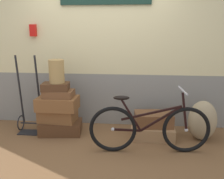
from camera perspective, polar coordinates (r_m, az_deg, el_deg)
ground at (r=4.05m, az=-3.75°, el=-11.70°), size 8.41×5.20×0.06m
station_building at (r=4.52m, az=-2.11°, el=8.78°), size 6.41×0.74×2.64m
suitcase_0 at (r=4.35m, az=-11.28°, el=-8.24°), size 0.71×0.49×0.20m
suitcase_1 at (r=4.32m, az=-11.94°, el=-5.53°), size 0.61×0.41×0.21m
suitcase_2 at (r=4.21m, az=-11.98°, el=-3.02°), size 0.65×0.43×0.20m
suitcase_3 at (r=4.18m, az=-11.76°, el=-0.91°), size 0.47×0.31×0.11m
suitcase_4 at (r=4.16m, az=-12.43°, el=0.63°), size 0.45×0.33×0.12m
suitcase_5 at (r=4.16m, az=8.99°, el=-9.25°), size 0.68×0.46×0.19m
suitcase_6 at (r=4.13m, az=9.20°, el=-6.52°), size 0.61×0.43×0.21m
wicker_basket at (r=4.12m, az=-12.21°, el=3.96°), size 0.24×0.24×0.37m
luggage_trolley at (r=4.50m, az=-17.70°, el=-4.99°), size 0.39×0.35×1.28m
burlap_sack at (r=4.20m, az=19.45°, el=-6.52°), size 0.43×0.36×0.62m
bicycle at (r=3.61m, az=8.24°, el=-8.47°), size 1.67×0.46×0.90m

